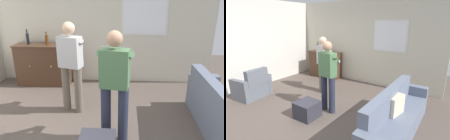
{
  "view_description": "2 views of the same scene",
  "coord_description": "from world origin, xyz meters",
  "views": [
    {
      "loc": [
        0.54,
        -2.58,
        2.15
      ],
      "look_at": [
        0.32,
        0.8,
        0.93
      ],
      "focal_mm": 35.0,
      "sensor_mm": 36.0,
      "label": 1
    },
    {
      "loc": [
        2.82,
        -2.75,
        2.1
      ],
      "look_at": [
        0.32,
        0.75,
        0.9
      ],
      "focal_mm": 28.0,
      "sensor_mm": 36.0,
      "label": 2
    }
  ],
  "objects": [
    {
      "name": "wall_back_with_window",
      "position": [
        0.03,
        2.66,
        1.41
      ],
      "size": [
        5.2,
        0.15,
        2.8
      ],
      "color": "beige",
      "rests_on": "ground"
    },
    {
      "name": "sideboard_cabinet",
      "position": [
        -1.42,
        2.3,
        0.5
      ],
      "size": [
        1.3,
        0.49,
        0.99
      ],
      "color": "#472D1E",
      "rests_on": "ground"
    },
    {
      "name": "bottle_wine_green",
      "position": [
        -1.74,
        2.3,
        1.13
      ],
      "size": [
        0.07,
        0.07,
        0.35
      ],
      "color": "black",
      "rests_on": "sideboard_cabinet"
    },
    {
      "name": "bottle_liquor_amber",
      "position": [
        -1.29,
        2.3,
        1.1
      ],
      "size": [
        0.08,
        0.08,
        0.3
      ],
      "color": "#593314",
      "rests_on": "sideboard_cabinet"
    },
    {
      "name": "person_standing_left",
      "position": [
        -0.43,
        1.08,
        0.94
      ],
      "size": [
        0.53,
        0.52,
        1.68
      ],
      "color": "#6B6051",
      "rests_on": "ground"
    },
    {
      "name": "person_standing_right",
      "position": [
        0.39,
        0.25,
        0.94
      ],
      "size": [
        0.55,
        0.5,
        1.68
      ],
      "color": "#282D42",
      "rests_on": "ground"
    }
  ]
}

